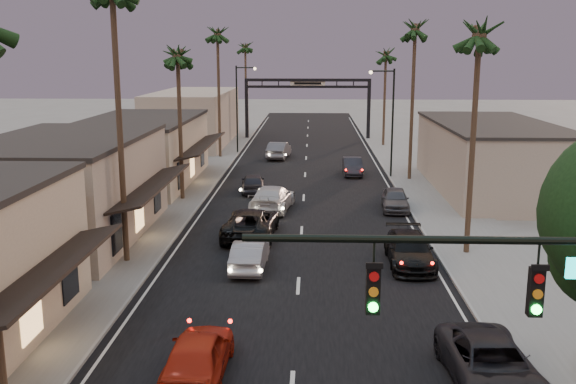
# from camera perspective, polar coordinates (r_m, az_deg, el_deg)

# --- Properties ---
(ground) EXTENTS (200.00, 200.00, 0.00)m
(ground) POSITION_cam_1_polar(r_m,az_deg,el_deg) (49.19, 1.45, 0.25)
(ground) COLOR slate
(ground) RESTS_ON ground
(road) EXTENTS (14.00, 120.00, 0.02)m
(road) POSITION_cam_1_polar(r_m,az_deg,el_deg) (54.09, 1.52, 1.35)
(road) COLOR black
(road) RESTS_ON ground
(sidewalk_left) EXTENTS (5.00, 92.00, 0.12)m
(sidewalk_left) POSITION_cam_1_polar(r_m,az_deg,el_deg) (61.79, -7.26, 2.67)
(sidewalk_left) COLOR slate
(sidewalk_left) RESTS_ON ground
(sidewalk_right) EXTENTS (5.00, 92.00, 0.12)m
(sidewalk_right) POSITION_cam_1_polar(r_m,az_deg,el_deg) (61.62, 10.47, 2.54)
(sidewalk_right) COLOR slate
(sidewalk_right) RESTS_ON ground
(storefront_mid) EXTENTS (8.00, 14.00, 5.50)m
(storefront_mid) POSITION_cam_1_polar(r_m,az_deg,el_deg) (37.46, -19.12, 0.09)
(storefront_mid) COLOR gray
(storefront_mid) RESTS_ON ground
(storefront_far) EXTENTS (8.00, 16.00, 5.00)m
(storefront_far) POSITION_cam_1_polar(r_m,az_deg,el_deg) (52.49, -12.87, 3.48)
(storefront_far) COLOR tan
(storefront_far) RESTS_ON ground
(storefront_dist) EXTENTS (8.00, 20.00, 6.00)m
(storefront_dist) POSITION_cam_1_polar(r_m,az_deg,el_deg) (74.71, -8.37, 6.54)
(storefront_dist) COLOR gray
(storefront_dist) RESTS_ON ground
(building_right) EXTENTS (8.00, 18.00, 5.00)m
(building_right) POSITION_cam_1_polar(r_m,az_deg,el_deg) (50.55, 17.56, 2.89)
(building_right) COLOR gray
(building_right) RESTS_ON ground
(traffic_signal) EXTENTS (8.51, 0.22, 7.80)m
(traffic_signal) POSITION_cam_1_polar(r_m,az_deg,el_deg) (14.11, 23.68, -9.95)
(traffic_signal) COLOR black
(traffic_signal) RESTS_ON ground
(arch) EXTENTS (15.20, 0.40, 7.27)m
(arch) POSITION_cam_1_polar(r_m,az_deg,el_deg) (78.26, 1.75, 8.78)
(arch) COLOR black
(arch) RESTS_ON ground
(streetlight_right) EXTENTS (2.13, 0.30, 9.00)m
(streetlight_right) POSITION_cam_1_polar(r_m,az_deg,el_deg) (53.72, 9.00, 6.87)
(streetlight_right) COLOR black
(streetlight_right) RESTS_ON ground
(streetlight_left) EXTENTS (2.13, 0.30, 9.00)m
(streetlight_left) POSITION_cam_1_polar(r_m,az_deg,el_deg) (66.72, -4.34, 7.99)
(streetlight_left) COLOR black
(streetlight_left) RESTS_ON ground
(palm_lc) EXTENTS (3.20, 3.20, 12.20)m
(palm_lc) POSITION_cam_1_polar(r_m,az_deg,el_deg) (45.07, -9.81, 12.40)
(palm_lc) COLOR #38281C
(palm_lc) RESTS_ON ground
(palm_ld) EXTENTS (3.20, 3.20, 14.20)m
(palm_ld) POSITION_cam_1_polar(r_m,az_deg,el_deg) (63.83, -6.30, 14.13)
(palm_ld) COLOR #38281C
(palm_ld) RESTS_ON ground
(palm_ra) EXTENTS (3.20, 3.20, 13.20)m
(palm_ra) POSITION_cam_1_polar(r_m,az_deg,el_deg) (33.14, 16.69, 13.91)
(palm_ra) COLOR #38281C
(palm_ra) RESTS_ON ground
(palm_rb) EXTENTS (3.20, 3.20, 14.20)m
(palm_rb) POSITION_cam_1_polar(r_m,az_deg,el_deg) (52.79, 11.26, 14.40)
(palm_rb) COLOR #38281C
(palm_rb) RESTS_ON ground
(palm_rc) EXTENTS (3.20, 3.20, 12.20)m
(palm_rc) POSITION_cam_1_polar(r_m,az_deg,el_deg) (72.57, 8.71, 12.28)
(palm_rc) COLOR #38281C
(palm_rc) RESTS_ON ground
(palm_far) EXTENTS (3.20, 3.20, 13.20)m
(palm_far) POSITION_cam_1_polar(r_m,az_deg,el_deg) (86.59, -3.82, 12.99)
(palm_far) COLOR #38281C
(palm_far) RESTS_ON ground
(oncoming_red) EXTENTS (1.94, 4.69, 1.59)m
(oncoming_red) POSITION_cam_1_polar(r_m,az_deg,el_deg) (21.22, -8.00, -14.11)
(oncoming_red) COLOR #9E1C0B
(oncoming_red) RESTS_ON ground
(oncoming_pickup) EXTENTS (3.04, 6.09, 1.66)m
(oncoming_pickup) POSITION_cam_1_polar(r_m,az_deg,el_deg) (36.26, -3.30, -2.75)
(oncoming_pickup) COLOR black
(oncoming_pickup) RESTS_ON ground
(oncoming_silver) EXTENTS (1.63, 4.35, 1.42)m
(oncoming_silver) POSITION_cam_1_polar(r_m,az_deg,el_deg) (30.99, -3.42, -5.59)
(oncoming_silver) COLOR gray
(oncoming_silver) RESTS_ON ground
(oncoming_white) EXTENTS (3.08, 6.03, 1.68)m
(oncoming_white) POSITION_cam_1_polar(r_m,az_deg,el_deg) (42.30, -1.41, -0.56)
(oncoming_white) COLOR #BBBBBB
(oncoming_white) RESTS_ON ground
(oncoming_dgrey) EXTENTS (2.11, 4.37, 1.44)m
(oncoming_dgrey) POSITION_cam_1_polar(r_m,az_deg,el_deg) (47.93, -3.13, 0.80)
(oncoming_dgrey) COLOR black
(oncoming_dgrey) RESTS_ON ground
(oncoming_grey_far) EXTENTS (2.33, 5.18, 1.65)m
(oncoming_grey_far) POSITION_cam_1_polar(r_m,az_deg,el_deg) (63.63, -0.83, 3.74)
(oncoming_grey_far) COLOR #515156
(oncoming_grey_far) RESTS_ON ground
(curbside_near) EXTENTS (2.76, 5.52, 1.50)m
(curbside_near) POSITION_cam_1_polar(r_m,az_deg,el_deg) (21.45, 17.61, -14.43)
(curbside_near) COLOR black
(curbside_near) RESTS_ON ground
(curbside_black) EXTENTS (2.16, 5.26, 1.52)m
(curbside_black) POSITION_cam_1_polar(r_m,az_deg,el_deg) (32.02, 10.74, -5.10)
(curbside_black) COLOR black
(curbside_black) RESTS_ON ground
(curbside_grey) EXTENTS (2.01, 4.41, 1.47)m
(curbside_grey) POSITION_cam_1_polar(r_m,az_deg,el_deg) (43.03, 9.50, -0.64)
(curbside_grey) COLOR #424246
(curbside_grey) RESTS_ON ground
(curbside_far) EXTENTS (1.60, 4.46, 1.46)m
(curbside_far) POSITION_cam_1_polar(r_m,az_deg,el_deg) (55.17, 5.75, 2.28)
(curbside_far) COLOR black
(curbside_far) RESTS_ON ground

